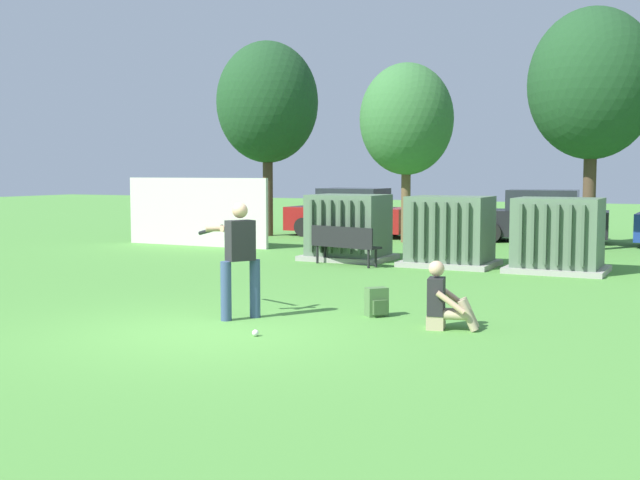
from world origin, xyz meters
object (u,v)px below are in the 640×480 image
transformer_mid_west (450,232)px  park_bench (344,243)px  transformer_mid_east (558,236)px  parked_car_leftmost (351,214)px  batter (239,254)px  parked_car_left_of_center (539,218)px  transformer_west (348,228)px  seated_spectator (443,302)px  sports_ball (255,333)px  backpack (377,302)px

transformer_mid_west → park_bench: size_ratio=1.14×
transformer_mid_east → parked_car_leftmost: size_ratio=0.50×
transformer_mid_east → batter: batter is taller
parked_car_left_of_center → park_bench: bearing=-108.3°
transformer_west → park_bench: bearing=-70.3°
transformer_mid_east → batter: bearing=-112.6°
batter → parked_car_left_of_center: batter is taller
transformer_west → parked_car_leftmost: (-2.92, 6.63, -0.04)m
batter → transformer_mid_east: bearing=67.4°
transformer_west → transformer_mid_east: (5.10, -0.17, 0.00)m
transformer_mid_west → seated_spectator: (2.18, -7.31, -0.41)m
park_bench → parked_car_leftmost: 8.47m
transformer_mid_west → batter: batter is taller
transformer_west → batter: bearing=-77.1°
batter → parked_car_left_of_center: 15.37m
batter → parked_car_left_of_center: (1.37, 15.31, -0.22)m
transformer_mid_west → parked_car_left_of_center: bearing=85.7°
transformer_west → batter: batter is taller
transformer_mid_east → sports_ball: size_ratio=23.33×
transformer_mid_east → batter: 8.50m
sports_ball → seated_spectator: bearing=37.2°
transformer_west → park_bench: 1.25m
seated_spectator → backpack: bearing=157.4°
transformer_mid_west → transformer_mid_east: size_ratio=1.00×
transformer_mid_west → seated_spectator: transformer_mid_west is taller
seated_spectator → parked_car_leftmost: parked_car_leftmost is taller
sports_ball → parked_car_left_of_center: (0.48, 16.33, 0.71)m
batter → backpack: (1.79, 1.08, -0.76)m
sports_ball → seated_spectator: seated_spectator is taller
transformer_mid_west → sports_ball: bearing=-89.5°
parked_car_left_of_center → transformer_west: bearing=-113.7°
transformer_west → park_bench: (0.41, -1.15, -0.25)m
transformer_mid_west → backpack: 6.90m
transformer_west → transformer_mid_east: size_ratio=1.00×
park_bench → parked_car_left_of_center: (2.79, 8.45, 0.22)m
transformer_mid_west → batter: size_ratio=1.21×
park_bench → seated_spectator: (4.41, -6.28, -0.16)m
transformer_mid_east → seated_spectator: (-0.27, -7.26, -0.41)m
seated_spectator → parked_car_left_of_center: size_ratio=0.22×
backpack → transformer_west: bearing=117.6°
transformer_mid_east → parked_car_leftmost: bearing=139.7°
transformer_mid_east → parked_car_left_of_center: size_ratio=0.48×
seated_spectator → parked_car_left_of_center: 14.82m
backpack → parked_car_left_of_center: size_ratio=0.10×
transformer_west → parked_car_left_of_center: bearing=66.3°
sports_ball → seated_spectator: 2.66m
parked_car_leftmost → transformer_west: bearing=-66.2°
transformer_west → park_bench: size_ratio=1.14×
park_bench → backpack: park_bench is taller
park_bench → backpack: 6.61m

